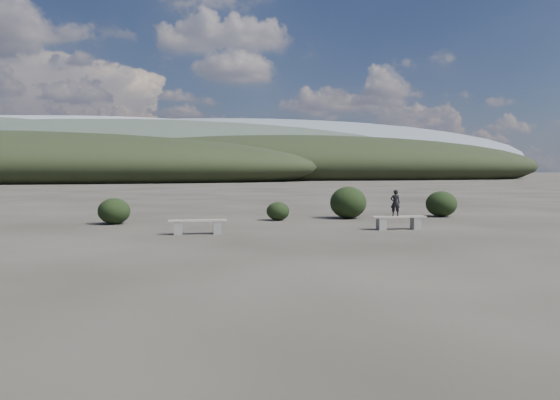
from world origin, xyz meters
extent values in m
plane|color=#2A2621|center=(0.00, 0.00, 0.00)|extent=(1200.00, 1200.00, 0.00)
cube|color=gray|center=(-2.42, 5.09, 0.20)|extent=(0.27, 0.36, 0.39)
cube|color=gray|center=(-1.24, 4.99, 0.20)|extent=(0.27, 0.36, 0.39)
cube|color=gray|center=(-1.83, 5.04, 0.42)|extent=(1.80, 0.52, 0.05)
cube|color=gray|center=(4.14, 4.79, 0.20)|extent=(0.28, 0.37, 0.40)
cube|color=gray|center=(5.33, 4.69, 0.20)|extent=(0.28, 0.37, 0.40)
cube|color=gray|center=(4.74, 4.74, 0.42)|extent=(1.82, 0.52, 0.05)
imported|color=black|center=(4.61, 4.75, 0.88)|extent=(0.37, 0.30, 0.87)
ellipsoid|color=black|center=(-4.46, 9.02, 0.47)|extent=(1.16, 1.16, 0.95)
ellipsoid|color=black|center=(1.70, 8.99, 0.36)|extent=(0.91, 0.91, 0.72)
ellipsoid|color=black|center=(4.69, 9.14, 0.65)|extent=(1.49, 1.49, 1.30)
ellipsoid|color=black|center=(8.84, 8.98, 0.54)|extent=(1.30, 1.30, 1.08)
ellipsoid|color=black|center=(-25.00, 90.00, 2.70)|extent=(110.00, 40.00, 12.00)
ellipsoid|color=black|center=(35.00, 110.00, 3.15)|extent=(120.00, 44.00, 14.00)
ellipsoid|color=#323C31|center=(0.00, 160.00, 5.40)|extent=(190.00, 64.00, 24.00)
ellipsoid|color=slate|center=(70.00, 300.00, 9.90)|extent=(340.00, 110.00, 44.00)
ellipsoid|color=gray|center=(-30.00, 400.00, 12.60)|extent=(460.00, 140.00, 56.00)
camera|label=1|loc=(-3.50, -11.66, 1.93)|focal=35.00mm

